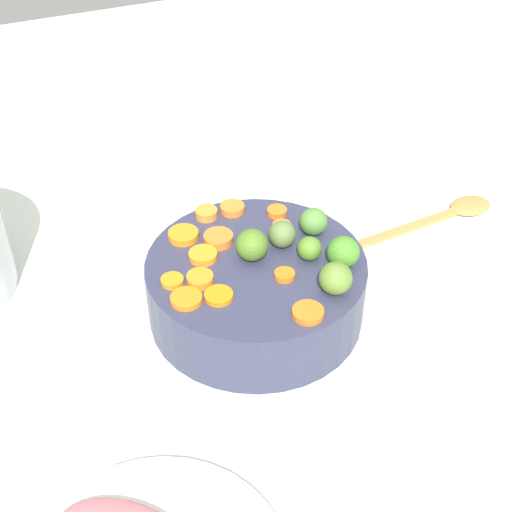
% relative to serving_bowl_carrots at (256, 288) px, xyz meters
% --- Properties ---
extents(tabletop, '(2.40, 2.40, 0.02)m').
position_rel_serving_bowl_carrots_xyz_m(tabletop, '(-0.03, 0.03, -0.05)').
color(tabletop, silver).
rests_on(tabletop, ground).
extents(serving_bowl_carrots, '(0.28, 0.28, 0.09)m').
position_rel_serving_bowl_carrots_xyz_m(serving_bowl_carrots, '(0.00, 0.00, 0.00)').
color(serving_bowl_carrots, '#31344D').
rests_on(serving_bowl_carrots, tabletop).
extents(carrot_slice_0, '(0.03, 0.03, 0.01)m').
position_rel_serving_bowl_carrots_xyz_m(carrot_slice_0, '(-0.04, -0.02, 0.05)').
color(carrot_slice_0, orange).
rests_on(carrot_slice_0, serving_bowl_carrots).
extents(carrot_slice_1, '(0.03, 0.03, 0.01)m').
position_rel_serving_bowl_carrots_xyz_m(carrot_slice_1, '(0.01, 0.11, 0.05)').
color(carrot_slice_1, orange).
rests_on(carrot_slice_1, serving_bowl_carrots).
extents(carrot_slice_2, '(0.04, 0.04, 0.01)m').
position_rel_serving_bowl_carrots_xyz_m(carrot_slice_2, '(-0.01, 0.08, 0.05)').
color(carrot_slice_2, orange).
rests_on(carrot_slice_2, serving_bowl_carrots).
extents(carrot_slice_3, '(0.05, 0.05, 0.01)m').
position_rel_serving_bowl_carrots_xyz_m(carrot_slice_3, '(0.06, 0.03, 0.05)').
color(carrot_slice_3, orange).
rests_on(carrot_slice_3, serving_bowl_carrots).
extents(carrot_slice_4, '(0.04, 0.04, 0.01)m').
position_rel_serving_bowl_carrots_xyz_m(carrot_slice_4, '(0.11, 0.02, 0.05)').
color(carrot_slice_4, orange).
rests_on(carrot_slice_4, serving_bowl_carrots).
extents(carrot_slice_5, '(0.05, 0.05, 0.01)m').
position_rel_serving_bowl_carrots_xyz_m(carrot_slice_5, '(0.08, 0.07, 0.05)').
color(carrot_slice_5, orange).
rests_on(carrot_slice_5, serving_bowl_carrots).
extents(carrot_slice_6, '(0.03, 0.03, 0.01)m').
position_rel_serving_bowl_carrots_xyz_m(carrot_slice_6, '(0.08, -0.07, 0.05)').
color(carrot_slice_6, orange).
rests_on(carrot_slice_6, serving_bowl_carrots).
extents(carrot_slice_7, '(0.05, 0.05, 0.01)m').
position_rel_serving_bowl_carrots_xyz_m(carrot_slice_7, '(-0.04, 0.10, 0.05)').
color(carrot_slice_7, orange).
rests_on(carrot_slice_7, serving_bowl_carrots).
extents(carrot_slice_8, '(0.05, 0.05, 0.01)m').
position_rel_serving_bowl_carrots_xyz_m(carrot_slice_8, '(0.11, -0.02, 0.05)').
color(carrot_slice_8, orange).
rests_on(carrot_slice_8, serving_bowl_carrots).
extents(carrot_slice_9, '(0.05, 0.05, 0.01)m').
position_rel_serving_bowl_carrots_xyz_m(carrot_slice_9, '(0.03, 0.06, 0.05)').
color(carrot_slice_9, orange).
rests_on(carrot_slice_9, serving_bowl_carrots).
extents(carrot_slice_10, '(0.03, 0.03, 0.01)m').
position_rel_serving_bowl_carrots_xyz_m(carrot_slice_10, '(0.05, -0.06, 0.05)').
color(carrot_slice_10, orange).
rests_on(carrot_slice_10, serving_bowl_carrots).
extents(carrot_slice_11, '(0.04, 0.04, 0.01)m').
position_rel_serving_bowl_carrots_xyz_m(carrot_slice_11, '(-0.04, 0.07, 0.05)').
color(carrot_slice_11, orange).
rests_on(carrot_slice_11, serving_bowl_carrots).
extents(carrot_slice_12, '(0.05, 0.05, 0.01)m').
position_rel_serving_bowl_carrots_xyz_m(carrot_slice_12, '(-0.11, -0.02, 0.05)').
color(carrot_slice_12, orange).
rests_on(carrot_slice_12, serving_bowl_carrots).
extents(brussels_sprout_0, '(0.04, 0.04, 0.04)m').
position_rel_serving_bowl_carrots_xyz_m(brussels_sprout_0, '(0.02, -0.09, 0.06)').
color(brussels_sprout_0, '#50853A').
rests_on(brussels_sprout_0, serving_bowl_carrots).
extents(brussels_sprout_1, '(0.04, 0.04, 0.04)m').
position_rel_serving_bowl_carrots_xyz_m(brussels_sprout_1, '(0.02, -0.04, 0.06)').
color(brussels_sprout_1, '#5A733C').
rests_on(brussels_sprout_1, serving_bowl_carrots).
extents(brussels_sprout_2, '(0.04, 0.04, 0.04)m').
position_rel_serving_bowl_carrots_xyz_m(brussels_sprout_2, '(-0.05, -0.10, 0.06)').
color(brussels_sprout_2, '#458628').
rests_on(brussels_sprout_2, serving_bowl_carrots).
extents(brussels_sprout_3, '(0.03, 0.03, 0.03)m').
position_rel_serving_bowl_carrots_xyz_m(brussels_sprout_3, '(-0.02, -0.06, 0.06)').
color(brussels_sprout_3, '#527E26').
rests_on(brussels_sprout_3, serving_bowl_carrots).
extents(brussels_sprout_4, '(0.04, 0.04, 0.04)m').
position_rel_serving_bowl_carrots_xyz_m(brussels_sprout_4, '(-0.09, -0.06, 0.06)').
color(brussels_sprout_4, '#5B7B30').
rests_on(brussels_sprout_4, serving_bowl_carrots).
extents(brussels_sprout_5, '(0.04, 0.04, 0.04)m').
position_rel_serving_bowl_carrots_xyz_m(brussels_sprout_5, '(0.01, 0.00, 0.06)').
color(brussels_sprout_5, '#4D7324').
rests_on(brussels_sprout_5, serving_bowl_carrots).
extents(wooden_spoon, '(0.05, 0.27, 0.01)m').
position_rel_serving_bowl_carrots_xyz_m(wooden_spoon, '(0.08, -0.36, -0.04)').
color(wooden_spoon, '#AD8243').
rests_on(wooden_spoon, tabletop).
extents(casserole_dish, '(0.24, 0.24, 0.08)m').
position_rel_serving_bowl_carrots_xyz_m(casserole_dish, '(0.34, -0.02, -0.00)').
color(casserole_dish, white).
rests_on(casserole_dish, tabletop).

